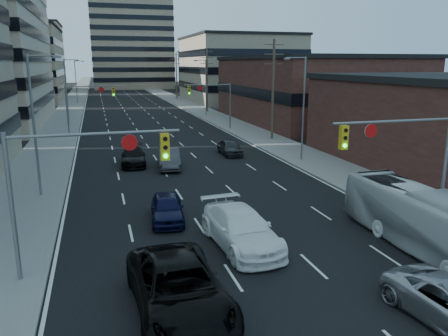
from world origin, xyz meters
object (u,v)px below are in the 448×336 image
black_pickup (179,288)px  transit_bus (427,221)px  sedan_blue (167,208)px  white_van (241,228)px

black_pickup → transit_bus: (11.84, 1.92, 0.52)m
black_pickup → sedan_blue: black_pickup is taller
white_van → sedan_blue: 5.21m
sedan_blue → white_van: bearing=-50.9°
transit_bus → sedan_blue: (-10.80, 7.26, -0.70)m
white_van → sedan_blue: white_van is taller
black_pickup → transit_bus: transit_bus is taller
black_pickup → white_van: size_ratio=1.08×
black_pickup → transit_bus: bearing=7.3°
black_pickup → sedan_blue: size_ratio=1.52×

